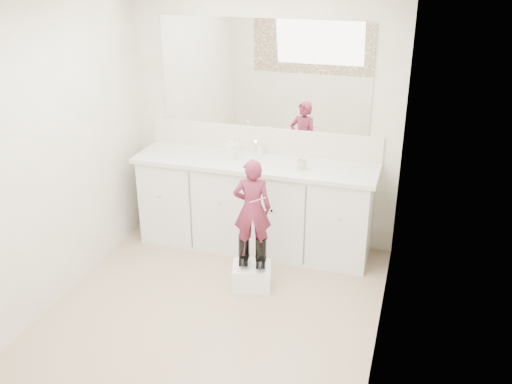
% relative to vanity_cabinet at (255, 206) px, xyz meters
% --- Properties ---
extents(floor, '(3.00, 3.00, 0.00)m').
position_rel_vanity_cabinet_xyz_m(floor, '(0.00, -1.23, -0.42)').
color(floor, '#8D785C').
rests_on(floor, ground).
extents(ceiling, '(3.00, 3.00, 0.00)m').
position_rel_vanity_cabinet_xyz_m(ceiling, '(0.00, -1.23, 1.97)').
color(ceiling, white).
rests_on(ceiling, wall_back).
extents(wall_back, '(2.60, 0.00, 2.60)m').
position_rel_vanity_cabinet_xyz_m(wall_back, '(0.00, 0.27, 0.77)').
color(wall_back, beige).
rests_on(wall_back, floor).
extents(wall_front, '(2.60, 0.00, 2.60)m').
position_rel_vanity_cabinet_xyz_m(wall_front, '(0.00, -2.73, 0.77)').
color(wall_front, beige).
rests_on(wall_front, floor).
extents(wall_left, '(0.00, 3.00, 3.00)m').
position_rel_vanity_cabinet_xyz_m(wall_left, '(-1.30, -1.23, 0.78)').
color(wall_left, beige).
rests_on(wall_left, floor).
extents(wall_right, '(0.00, 3.00, 3.00)m').
position_rel_vanity_cabinet_xyz_m(wall_right, '(1.30, -1.23, 0.78)').
color(wall_right, beige).
rests_on(wall_right, floor).
extents(vanity_cabinet, '(2.20, 0.55, 0.85)m').
position_rel_vanity_cabinet_xyz_m(vanity_cabinet, '(0.00, 0.00, 0.00)').
color(vanity_cabinet, silver).
rests_on(vanity_cabinet, floor).
extents(countertop, '(2.28, 0.58, 0.04)m').
position_rel_vanity_cabinet_xyz_m(countertop, '(0.00, -0.01, 0.45)').
color(countertop, beige).
rests_on(countertop, vanity_cabinet).
extents(backsplash, '(2.28, 0.03, 0.25)m').
position_rel_vanity_cabinet_xyz_m(backsplash, '(0.00, 0.26, 0.59)').
color(backsplash, beige).
rests_on(backsplash, countertop).
extents(mirror, '(2.00, 0.02, 1.00)m').
position_rel_vanity_cabinet_xyz_m(mirror, '(0.00, 0.26, 1.22)').
color(mirror, white).
rests_on(mirror, wall_back).
extents(dot_panel, '(2.00, 0.01, 1.20)m').
position_rel_vanity_cabinet_xyz_m(dot_panel, '(0.00, -2.71, 1.22)').
color(dot_panel, '#472819').
rests_on(dot_panel, wall_front).
extents(faucet, '(0.08, 0.08, 0.10)m').
position_rel_vanity_cabinet_xyz_m(faucet, '(0.00, 0.15, 0.52)').
color(faucet, silver).
rests_on(faucet, countertop).
extents(cup, '(0.12, 0.12, 0.09)m').
position_rel_vanity_cabinet_xyz_m(cup, '(0.47, -0.08, 0.51)').
color(cup, beige).
rests_on(cup, countertop).
extents(soap_bottle, '(0.13, 0.13, 0.22)m').
position_rel_vanity_cabinet_xyz_m(soap_bottle, '(-0.23, 0.01, 0.57)').
color(soap_bottle, silver).
rests_on(soap_bottle, countertop).
extents(step_stool, '(0.38, 0.34, 0.21)m').
position_rel_vanity_cabinet_xyz_m(step_stool, '(0.19, -0.72, -0.32)').
color(step_stool, white).
rests_on(step_stool, floor).
extents(boot_left, '(0.14, 0.20, 0.27)m').
position_rel_vanity_cabinet_xyz_m(boot_left, '(0.12, -0.70, -0.08)').
color(boot_left, black).
rests_on(boot_left, step_stool).
extents(boot_right, '(0.14, 0.20, 0.27)m').
position_rel_vanity_cabinet_xyz_m(boot_right, '(0.27, -0.70, -0.08)').
color(boot_right, black).
rests_on(boot_right, step_stool).
extents(toddler, '(0.36, 0.28, 0.86)m').
position_rel_vanity_cabinet_xyz_m(toddler, '(0.19, -0.70, 0.31)').
color(toddler, '#A33257').
rests_on(toddler, step_stool).
extents(toothbrush, '(0.13, 0.05, 0.06)m').
position_rel_vanity_cabinet_xyz_m(toothbrush, '(0.26, -0.78, 0.43)').
color(toothbrush, '#D35298').
rests_on(toothbrush, toddler).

